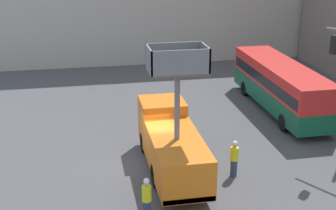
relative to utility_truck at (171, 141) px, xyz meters
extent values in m
plane|color=#4C4C4F|center=(-1.01, 0.81, -1.58)|extent=(120.00, 120.00, 0.00)
cube|color=orange|center=(0.00, 2.40, 0.07)|extent=(2.28, 2.22, 2.36)
cube|color=orange|center=(0.00, -1.29, -0.20)|extent=(2.28, 5.17, 1.81)
cube|color=red|center=(0.00, -3.83, -0.95)|extent=(2.23, 0.10, 0.24)
cylinder|color=black|center=(-0.99, 2.40, -1.05)|extent=(0.30, 1.06, 1.06)
cylinder|color=black|center=(0.99, 2.40, -1.05)|extent=(0.30, 1.06, 1.06)
cylinder|color=black|center=(-0.99, -1.29, -1.05)|extent=(0.30, 1.06, 1.06)
cylinder|color=black|center=(0.99, -1.29, -1.05)|extent=(0.30, 1.06, 1.06)
cylinder|color=slate|center=(0.00, -1.29, 2.24)|extent=(0.24, 0.24, 3.08)
cube|color=brown|center=(0.00, -1.29, 3.83)|extent=(2.50, 1.54, 0.10)
cube|color=slate|center=(-1.21, -1.29, 4.40)|extent=(0.08, 1.54, 1.05)
cube|color=slate|center=(1.21, -1.29, 4.40)|extent=(0.08, 1.54, 1.05)
cube|color=slate|center=(0.00, -0.56, 4.40)|extent=(2.50, 0.08, 1.05)
cube|color=slate|center=(0.00, -2.02, 4.40)|extent=(2.50, 0.08, 1.05)
cube|color=#145638|center=(8.60, 6.98, -0.54)|extent=(2.54, 10.76, 1.20)
cube|color=red|center=(8.60, 6.98, 0.80)|extent=(2.54, 10.76, 1.47)
cube|color=black|center=(8.60, 6.98, 0.58)|extent=(2.56, 10.33, 0.65)
cylinder|color=black|center=(7.48, 10.32, -1.06)|extent=(0.30, 1.04, 1.04)
cylinder|color=black|center=(9.72, 10.32, -1.06)|extent=(0.30, 1.04, 1.04)
cylinder|color=black|center=(7.48, 3.65, -1.06)|extent=(0.30, 1.04, 1.04)
cylinder|color=black|center=(9.72, 3.65, -1.06)|extent=(0.30, 1.04, 1.04)
cube|color=black|center=(7.78, -0.30, 4.45)|extent=(0.44, 0.44, 0.90)
sphere|color=red|center=(7.78, -0.30, 4.70)|extent=(0.20, 0.20, 0.20)
cylinder|color=navy|center=(-1.77, -3.89, -1.15)|extent=(0.32, 0.32, 0.85)
cylinder|color=yellow|center=(-1.77, -3.89, -0.39)|extent=(0.38, 0.38, 0.68)
sphere|color=tan|center=(-1.77, -3.89, 0.06)|extent=(0.23, 0.23, 0.23)
sphere|color=white|center=(-1.77, -3.89, 0.17)|extent=(0.24, 0.24, 0.24)
cylinder|color=navy|center=(2.83, -1.08, -1.16)|extent=(0.32, 0.32, 0.84)
cylinder|color=yellow|center=(2.83, -1.08, -0.41)|extent=(0.38, 0.38, 0.66)
sphere|color=tan|center=(2.83, -1.08, 0.04)|extent=(0.23, 0.23, 0.23)
sphere|color=white|center=(2.83, -1.08, 0.14)|extent=(0.24, 0.24, 0.24)
camera|label=1|loc=(-4.00, -20.05, 9.26)|focal=50.00mm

